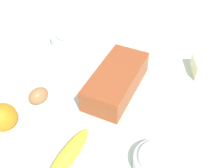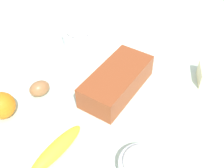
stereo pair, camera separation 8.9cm
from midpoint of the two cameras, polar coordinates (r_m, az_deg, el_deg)
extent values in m
cube|color=silver|center=(0.93, 2.75, -2.37)|extent=(2.40, 2.40, 0.02)
cube|color=#9E4723|center=(0.90, 3.88, 0.49)|extent=(0.30, 0.18, 0.08)
cube|color=black|center=(0.90, 3.89, 0.68)|extent=(0.29, 0.17, 0.07)
cylinder|color=white|center=(1.16, -4.69, 10.01)|extent=(0.14, 0.14, 0.04)
torus|color=white|center=(1.15, -4.74, 10.68)|extent=(0.14, 0.14, 0.01)
ellipsoid|color=white|center=(1.14, -4.77, 11.21)|extent=(0.11, 0.11, 0.04)
cylinder|color=white|center=(0.74, 9.87, -17.02)|extent=(0.12, 0.12, 0.04)
torus|color=white|center=(0.72, 10.03, -16.35)|extent=(0.12, 0.12, 0.01)
ellipsoid|color=white|center=(0.71, 10.15, -15.87)|extent=(0.10, 0.10, 0.03)
ellipsoid|color=yellow|center=(0.76, -8.23, -13.56)|extent=(0.19, 0.09, 0.04)
sphere|color=orange|center=(0.87, -19.55, -4.43)|extent=(0.08, 0.08, 0.08)
cube|color=#F4EDB2|center=(1.01, 22.02, 1.60)|extent=(0.10, 0.08, 0.06)
ellipsoid|color=#AA7345|center=(0.92, -12.37, -1.04)|extent=(0.09, 0.08, 0.05)
camera|label=1|loc=(0.04, -87.13, 2.71)|focal=43.45mm
camera|label=2|loc=(0.04, 92.87, -2.71)|focal=43.45mm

